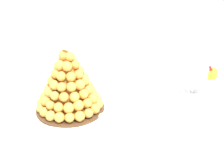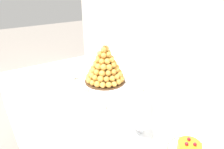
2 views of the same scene
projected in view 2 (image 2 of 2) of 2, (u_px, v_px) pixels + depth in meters
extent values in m
cylinder|color=brown|center=(21.00, 117.00, 1.70)|extent=(0.04, 0.04, 0.70)
cylinder|color=brown|center=(109.00, 90.00, 2.11)|extent=(0.04, 0.04, 0.70)
cube|color=brown|center=(108.00, 100.00, 1.26)|extent=(1.44, 0.95, 0.02)
cube|color=white|center=(108.00, 98.00, 1.25)|extent=(1.50, 1.01, 0.00)
cube|color=white|center=(167.00, 95.00, 1.55)|extent=(1.50, 0.01, 0.26)
cube|color=white|center=(63.00, 75.00, 1.88)|extent=(0.01, 1.01, 0.26)
cube|color=white|center=(100.00, 88.00, 1.36)|extent=(0.55, 0.36, 0.01)
cube|color=white|center=(73.00, 94.00, 1.26)|extent=(0.55, 0.01, 0.02)
cube|color=white|center=(123.00, 80.00, 1.44)|extent=(0.55, 0.01, 0.02)
cube|color=white|center=(81.00, 72.00, 1.56)|extent=(0.01, 0.36, 0.02)
cube|color=white|center=(125.00, 106.00, 1.14)|extent=(0.01, 0.36, 0.02)
cylinder|color=white|center=(100.00, 87.00, 1.36)|extent=(0.33, 0.33, 0.00)
cylinder|color=#4C331E|center=(105.00, 81.00, 1.43)|extent=(0.27, 0.27, 0.01)
cone|color=#BE7E33|center=(105.00, 64.00, 1.38)|extent=(0.19, 0.19, 0.23)
sphere|color=gold|center=(114.00, 84.00, 1.34)|extent=(0.04, 0.04, 0.04)
sphere|color=gold|center=(118.00, 82.00, 1.36)|extent=(0.04, 0.04, 0.04)
sphere|color=gold|center=(121.00, 80.00, 1.39)|extent=(0.04, 0.04, 0.04)
sphere|color=gold|center=(122.00, 77.00, 1.42)|extent=(0.03, 0.03, 0.03)
sphere|color=gold|center=(120.00, 75.00, 1.46)|extent=(0.04, 0.04, 0.04)
sphere|color=gold|center=(118.00, 73.00, 1.49)|extent=(0.04, 0.04, 0.04)
sphere|color=gold|center=(114.00, 72.00, 1.51)|extent=(0.04, 0.04, 0.04)
sphere|color=gold|center=(109.00, 71.00, 1.52)|extent=(0.04, 0.04, 0.04)
sphere|color=gold|center=(104.00, 71.00, 1.52)|extent=(0.04, 0.04, 0.04)
sphere|color=gold|center=(99.00, 71.00, 1.52)|extent=(0.04, 0.04, 0.04)
sphere|color=gold|center=(95.00, 72.00, 1.50)|extent=(0.04, 0.04, 0.04)
sphere|color=gold|center=(91.00, 74.00, 1.47)|extent=(0.04, 0.04, 0.04)
sphere|color=gold|center=(89.00, 76.00, 1.44)|extent=(0.04, 0.04, 0.04)
sphere|color=gold|center=(88.00, 78.00, 1.41)|extent=(0.04, 0.04, 0.04)
sphere|color=gold|center=(89.00, 81.00, 1.38)|extent=(0.04, 0.04, 0.04)
sphere|color=gold|center=(93.00, 83.00, 1.35)|extent=(0.04, 0.04, 0.04)
sphere|color=gold|center=(97.00, 84.00, 1.33)|extent=(0.04, 0.04, 0.04)
sphere|color=gold|center=(103.00, 85.00, 1.32)|extent=(0.04, 0.04, 0.04)
sphere|color=gold|center=(109.00, 85.00, 1.32)|extent=(0.04, 0.04, 0.04)
sphere|color=gold|center=(116.00, 77.00, 1.36)|extent=(0.04, 0.04, 0.04)
sphere|color=gold|center=(119.00, 75.00, 1.39)|extent=(0.04, 0.04, 0.04)
sphere|color=gold|center=(119.00, 72.00, 1.42)|extent=(0.04, 0.04, 0.04)
sphere|color=gold|center=(117.00, 70.00, 1.45)|extent=(0.04, 0.04, 0.04)
sphere|color=gold|center=(113.00, 69.00, 1.48)|extent=(0.04, 0.04, 0.04)
sphere|color=gold|center=(109.00, 68.00, 1.49)|extent=(0.04, 0.04, 0.04)
sphere|color=gold|center=(103.00, 68.00, 1.50)|extent=(0.04, 0.04, 0.04)
sphere|color=gold|center=(98.00, 68.00, 1.48)|extent=(0.04, 0.04, 0.04)
sphere|color=gold|center=(94.00, 70.00, 1.46)|extent=(0.03, 0.03, 0.03)
sphere|color=gold|center=(91.00, 72.00, 1.43)|extent=(0.04, 0.04, 0.04)
sphere|color=gold|center=(90.00, 74.00, 1.40)|extent=(0.04, 0.04, 0.04)
sphere|color=gold|center=(92.00, 76.00, 1.37)|extent=(0.04, 0.04, 0.04)
sphere|color=gold|center=(95.00, 78.00, 1.34)|extent=(0.04, 0.04, 0.04)
sphere|color=gold|center=(101.00, 79.00, 1.33)|extent=(0.04, 0.04, 0.04)
sphere|color=gold|center=(106.00, 79.00, 1.32)|extent=(0.04, 0.04, 0.04)
sphere|color=gold|center=(112.00, 78.00, 1.34)|extent=(0.04, 0.04, 0.04)
sphere|color=gold|center=(116.00, 70.00, 1.38)|extent=(0.03, 0.03, 0.03)
sphere|color=gold|center=(117.00, 67.00, 1.41)|extent=(0.04, 0.04, 0.04)
sphere|color=gold|center=(114.00, 66.00, 1.44)|extent=(0.04, 0.04, 0.04)
sphere|color=gold|center=(110.00, 64.00, 1.46)|extent=(0.03, 0.03, 0.03)
sphere|color=gold|center=(104.00, 64.00, 1.47)|extent=(0.04, 0.04, 0.04)
sphere|color=gold|center=(99.00, 64.00, 1.46)|extent=(0.04, 0.04, 0.04)
sphere|color=gold|center=(95.00, 66.00, 1.43)|extent=(0.03, 0.03, 0.03)
sphere|color=gold|center=(93.00, 68.00, 1.40)|extent=(0.03, 0.03, 0.03)
sphere|color=gold|center=(93.00, 70.00, 1.37)|extent=(0.04, 0.04, 0.04)
sphere|color=gold|center=(97.00, 72.00, 1.34)|extent=(0.04, 0.04, 0.04)
sphere|color=gold|center=(102.00, 73.00, 1.33)|extent=(0.04, 0.04, 0.04)
sphere|color=gold|center=(108.00, 73.00, 1.33)|extent=(0.04, 0.04, 0.04)
sphere|color=gold|center=(113.00, 72.00, 1.35)|extent=(0.04, 0.04, 0.04)
sphere|color=gold|center=(114.00, 63.00, 1.39)|extent=(0.04, 0.04, 0.04)
sphere|color=gold|center=(112.00, 62.00, 1.42)|extent=(0.04, 0.04, 0.04)
sphere|color=gold|center=(108.00, 61.00, 1.44)|extent=(0.04, 0.04, 0.04)
sphere|color=gold|center=(103.00, 60.00, 1.44)|extent=(0.04, 0.04, 0.04)
sphere|color=gold|center=(98.00, 61.00, 1.42)|extent=(0.04, 0.04, 0.04)
sphere|color=gold|center=(96.00, 63.00, 1.40)|extent=(0.03, 0.03, 0.03)
sphere|color=gold|center=(95.00, 65.00, 1.36)|extent=(0.04, 0.04, 0.04)
sphere|color=gold|center=(98.00, 67.00, 1.34)|extent=(0.04, 0.04, 0.04)
sphere|color=gold|center=(103.00, 67.00, 1.33)|extent=(0.04, 0.04, 0.04)
sphere|color=gold|center=(109.00, 67.00, 1.33)|extent=(0.04, 0.04, 0.04)
sphere|color=gold|center=(113.00, 65.00, 1.35)|extent=(0.03, 0.03, 0.03)
sphere|color=gold|center=(111.00, 58.00, 1.39)|extent=(0.04, 0.04, 0.04)
sphere|color=gold|center=(107.00, 56.00, 1.41)|extent=(0.04, 0.04, 0.04)
sphere|color=gold|center=(102.00, 57.00, 1.41)|extent=(0.04, 0.04, 0.04)
sphere|color=gold|center=(98.00, 58.00, 1.38)|extent=(0.04, 0.04, 0.04)
sphere|color=gold|center=(98.00, 60.00, 1.35)|extent=(0.04, 0.04, 0.04)
sphere|color=gold|center=(102.00, 61.00, 1.33)|extent=(0.04, 0.04, 0.04)
sphere|color=gold|center=(107.00, 61.00, 1.33)|extent=(0.04, 0.04, 0.04)
sphere|color=gold|center=(111.00, 60.00, 1.35)|extent=(0.04, 0.04, 0.04)
sphere|color=gold|center=(108.00, 53.00, 1.37)|extent=(0.04, 0.04, 0.04)
sphere|color=gold|center=(103.00, 53.00, 1.38)|extent=(0.04, 0.04, 0.04)
sphere|color=gold|center=(100.00, 54.00, 1.35)|extent=(0.04, 0.04, 0.04)
sphere|color=gold|center=(104.00, 55.00, 1.33)|extent=(0.03, 0.03, 0.03)
sphere|color=gold|center=(109.00, 55.00, 1.34)|extent=(0.04, 0.04, 0.04)
sphere|color=gold|center=(105.00, 49.00, 1.35)|extent=(0.04, 0.04, 0.04)
sphere|color=gold|center=(103.00, 50.00, 1.33)|extent=(0.04, 0.04, 0.04)
sphere|color=white|center=(104.00, 43.00, 1.33)|extent=(0.04, 0.04, 0.04)
cylinder|color=silver|center=(71.00, 75.00, 1.46)|extent=(0.06, 0.06, 0.05)
cylinder|color=#F4EAC6|center=(71.00, 77.00, 1.46)|extent=(0.05, 0.05, 0.02)
cylinder|color=white|center=(71.00, 75.00, 1.45)|extent=(0.05, 0.05, 0.02)
sphere|color=brown|center=(72.00, 73.00, 1.45)|extent=(0.02, 0.02, 0.02)
cylinder|color=silver|center=(81.00, 88.00, 1.28)|extent=(0.05, 0.05, 0.06)
cylinder|color=brown|center=(81.00, 91.00, 1.29)|extent=(0.05, 0.05, 0.02)
cylinder|color=#8C603D|center=(81.00, 88.00, 1.28)|extent=(0.05, 0.05, 0.02)
sphere|color=brown|center=(82.00, 86.00, 1.28)|extent=(0.02, 0.02, 0.02)
cylinder|color=silver|center=(100.00, 104.00, 1.13)|extent=(0.06, 0.06, 0.05)
cylinder|color=brown|center=(100.00, 106.00, 1.14)|extent=(0.06, 0.06, 0.02)
cylinder|color=#8C603D|center=(100.00, 103.00, 1.13)|extent=(0.06, 0.06, 0.01)
sphere|color=brown|center=(99.00, 102.00, 1.13)|extent=(0.02, 0.02, 0.02)
cylinder|color=white|center=(141.00, 133.00, 0.97)|extent=(0.11, 0.11, 0.01)
cylinder|color=white|center=(141.00, 127.00, 0.95)|extent=(0.02, 0.02, 0.06)
cylinder|color=white|center=(143.00, 106.00, 0.91)|extent=(0.12, 0.12, 0.16)
cylinder|color=#9ED860|center=(145.00, 123.00, 0.91)|extent=(0.04, 0.04, 0.04)
cylinder|color=#72B2E0|center=(145.00, 117.00, 0.95)|extent=(0.05, 0.05, 0.05)
cylinder|color=#E54C47|center=(138.00, 115.00, 0.96)|extent=(0.05, 0.04, 0.05)
cylinder|color=pink|center=(138.00, 120.00, 0.93)|extent=(0.05, 0.04, 0.04)
cylinder|color=pink|center=(144.00, 116.00, 0.92)|extent=(0.05, 0.04, 0.04)
cylinder|color=#F9A54C|center=(143.00, 114.00, 0.94)|extent=(0.04, 0.04, 0.04)
cylinder|color=pink|center=(139.00, 114.00, 0.94)|extent=(0.05, 0.04, 0.05)
cylinder|color=#E54C47|center=(141.00, 117.00, 0.91)|extent=(0.05, 0.05, 0.05)
cylinder|color=#F9A54C|center=(145.00, 112.00, 0.92)|extent=(0.05, 0.05, 0.05)
cylinder|color=yellow|center=(141.00, 109.00, 0.94)|extent=(0.05, 0.05, 0.03)
cylinder|color=#D199D8|center=(139.00, 112.00, 0.92)|extent=(0.06, 0.05, 0.05)
cylinder|color=#E54C47|center=(143.00, 114.00, 0.91)|extent=(0.05, 0.05, 0.03)
cylinder|color=#F9A54C|center=(146.00, 107.00, 0.92)|extent=(0.05, 0.04, 0.05)
cylinder|color=yellow|center=(136.00, 107.00, 0.92)|extent=(0.06, 0.05, 0.06)
cylinder|color=pink|center=(146.00, 111.00, 0.90)|extent=(0.05, 0.04, 0.04)
cylinder|color=#F9A54C|center=(143.00, 101.00, 0.93)|extent=(0.05, 0.04, 0.05)
cylinder|color=#D199D8|center=(136.00, 105.00, 0.90)|extent=(0.06, 0.04, 0.06)
cylinder|color=#9ED860|center=(146.00, 106.00, 0.89)|extent=(0.05, 0.04, 0.05)
cylinder|color=brown|center=(141.00, 99.00, 0.91)|extent=(0.05, 0.05, 0.04)
cylinder|color=#F9A54C|center=(140.00, 102.00, 0.89)|extent=(0.05, 0.04, 0.05)
cylinder|color=yellow|center=(146.00, 101.00, 0.89)|extent=(0.05, 0.04, 0.04)
cylinder|color=#E54C47|center=(138.00, 94.00, 0.91)|extent=(0.04, 0.04, 0.04)
cylinder|color=#D199D8|center=(142.00, 100.00, 0.87)|extent=(0.05, 0.05, 0.05)
cylinder|color=#F9A54C|center=(149.00, 97.00, 0.88)|extent=(0.05, 0.04, 0.04)
cylinder|color=#F9A54C|center=(145.00, 93.00, 0.91)|extent=(0.05, 0.04, 0.05)
cylinder|color=#72B2E0|center=(140.00, 92.00, 0.88)|extent=(0.06, 0.04, 0.06)
cylinder|color=brown|center=(146.00, 94.00, 0.87)|extent=(0.05, 0.04, 0.05)
cylinder|color=#D199D8|center=(147.00, 90.00, 0.90)|extent=(0.05, 0.05, 0.04)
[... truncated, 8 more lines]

